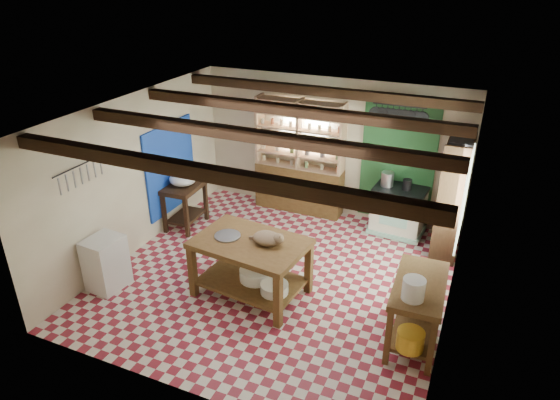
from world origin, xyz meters
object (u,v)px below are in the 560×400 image
at_px(work_table, 251,268).
at_px(right_counter, 416,312).
at_px(prep_table, 185,206).
at_px(cat, 267,238).
at_px(stove, 398,211).
at_px(white_cabinet, 106,263).

xyz_separation_m(work_table, right_counter, (2.36, -0.07, -0.00)).
bearing_deg(prep_table, right_counter, -21.13).
relative_size(prep_table, right_counter, 0.67).
bearing_deg(right_counter, cat, 175.30).
xyz_separation_m(stove, right_counter, (0.78, -2.74, 0.00)).
bearing_deg(white_cabinet, cat, 21.90).
bearing_deg(work_table, cat, 11.31).
bearing_deg(work_table, prep_table, 151.75).
relative_size(prep_table, white_cabinet, 1.01).
distance_m(prep_table, cat, 2.71).
xyz_separation_m(work_table, stove, (1.58, 2.68, -0.01)).
relative_size(prep_table, cat, 2.02).
height_order(stove, cat, cat).
distance_m(right_counter, cat, 2.17).
distance_m(stove, right_counter, 2.85).
height_order(white_cabinet, cat, cat).
bearing_deg(work_table, right_counter, 4.55).
distance_m(stove, cat, 3.02).
bearing_deg(cat, prep_table, 145.26).
bearing_deg(stove, white_cabinet, -132.69).
height_order(work_table, prep_table, work_table).
relative_size(stove, cat, 2.18).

